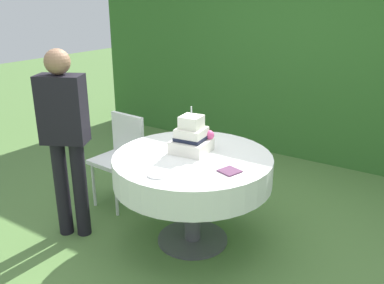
{
  "coord_description": "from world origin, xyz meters",
  "views": [
    {
      "loc": [
        1.67,
        -2.54,
        1.99
      ],
      "look_at": [
        -0.03,
        0.03,
        0.88
      ],
      "focal_mm": 38.57,
      "sensor_mm": 36.0,
      "label": 1
    }
  ],
  "objects_px": {
    "napkin_stack": "(230,171)",
    "standing_person": "(65,133)",
    "serving_plate_near": "(186,137)",
    "garden_chair": "(121,151)",
    "serving_plate_far": "(158,175)",
    "wedding_cake": "(192,138)",
    "cake_table": "(193,170)"
  },
  "relations": [
    {
      "from": "serving_plate_far",
      "to": "cake_table",
      "type": "bearing_deg",
      "value": 90.47
    },
    {
      "from": "serving_plate_near",
      "to": "garden_chair",
      "type": "relative_size",
      "value": 0.14
    },
    {
      "from": "wedding_cake",
      "to": "garden_chair",
      "type": "bearing_deg",
      "value": 171.67
    },
    {
      "from": "serving_plate_near",
      "to": "serving_plate_far",
      "type": "relative_size",
      "value": 0.87
    },
    {
      "from": "napkin_stack",
      "to": "cake_table",
      "type": "bearing_deg",
      "value": 163.77
    },
    {
      "from": "cake_table",
      "to": "serving_plate_far",
      "type": "xyz_separation_m",
      "value": [
        0.0,
        -0.45,
        0.13
      ]
    },
    {
      "from": "wedding_cake",
      "to": "serving_plate_near",
      "type": "relative_size",
      "value": 3.02
    },
    {
      "from": "cake_table",
      "to": "napkin_stack",
      "type": "distance_m",
      "value": 0.43
    },
    {
      "from": "cake_table",
      "to": "wedding_cake",
      "type": "bearing_deg",
      "value": 126.78
    },
    {
      "from": "serving_plate_far",
      "to": "standing_person",
      "type": "relative_size",
      "value": 0.09
    },
    {
      "from": "wedding_cake",
      "to": "standing_person",
      "type": "relative_size",
      "value": 0.24
    },
    {
      "from": "wedding_cake",
      "to": "standing_person",
      "type": "height_order",
      "value": "standing_person"
    },
    {
      "from": "garden_chair",
      "to": "standing_person",
      "type": "bearing_deg",
      "value": -86.1
    },
    {
      "from": "wedding_cake",
      "to": "garden_chair",
      "type": "height_order",
      "value": "wedding_cake"
    },
    {
      "from": "napkin_stack",
      "to": "standing_person",
      "type": "xyz_separation_m",
      "value": [
        -1.32,
        -0.36,
        0.15
      ]
    },
    {
      "from": "serving_plate_far",
      "to": "garden_chair",
      "type": "xyz_separation_m",
      "value": [
        -0.97,
        0.66,
        -0.24
      ]
    },
    {
      "from": "cake_table",
      "to": "serving_plate_near",
      "type": "height_order",
      "value": "serving_plate_near"
    },
    {
      "from": "wedding_cake",
      "to": "standing_person",
      "type": "xyz_separation_m",
      "value": [
        -0.87,
        -0.55,
        0.04
      ]
    },
    {
      "from": "wedding_cake",
      "to": "napkin_stack",
      "type": "relative_size",
      "value": 2.82
    },
    {
      "from": "garden_chair",
      "to": "standing_person",
      "type": "relative_size",
      "value": 0.56
    },
    {
      "from": "cake_table",
      "to": "wedding_cake",
      "type": "xyz_separation_m",
      "value": [
        -0.05,
        0.07,
        0.24
      ]
    },
    {
      "from": "wedding_cake",
      "to": "serving_plate_far",
      "type": "height_order",
      "value": "wedding_cake"
    },
    {
      "from": "cake_table",
      "to": "napkin_stack",
      "type": "relative_size",
      "value": 9.42
    },
    {
      "from": "standing_person",
      "to": "serving_plate_far",
      "type": "bearing_deg",
      "value": 1.28
    },
    {
      "from": "garden_chair",
      "to": "standing_person",
      "type": "distance_m",
      "value": 0.78
    },
    {
      "from": "serving_plate_near",
      "to": "napkin_stack",
      "type": "height_order",
      "value": "same"
    },
    {
      "from": "wedding_cake",
      "to": "napkin_stack",
      "type": "bearing_deg",
      "value": -22.62
    },
    {
      "from": "serving_plate_near",
      "to": "standing_person",
      "type": "xyz_separation_m",
      "value": [
        -0.63,
        -0.81,
        0.15
      ]
    },
    {
      "from": "garden_chair",
      "to": "standing_person",
      "type": "height_order",
      "value": "standing_person"
    },
    {
      "from": "serving_plate_near",
      "to": "garden_chair",
      "type": "xyz_separation_m",
      "value": [
        -0.67,
        -0.13,
        -0.24
      ]
    },
    {
      "from": "cake_table",
      "to": "wedding_cake",
      "type": "height_order",
      "value": "wedding_cake"
    },
    {
      "from": "serving_plate_far",
      "to": "wedding_cake",
      "type": "bearing_deg",
      "value": 96.26
    }
  ]
}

